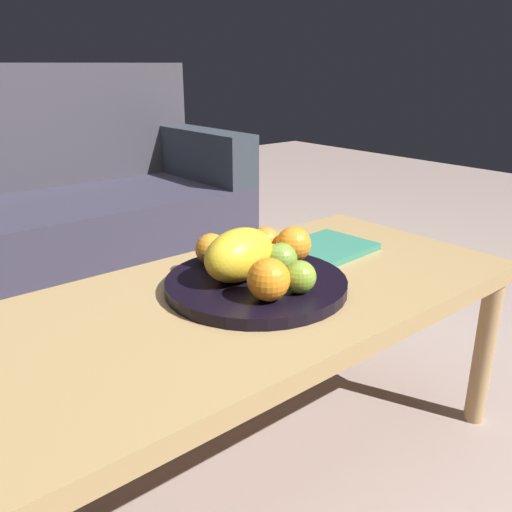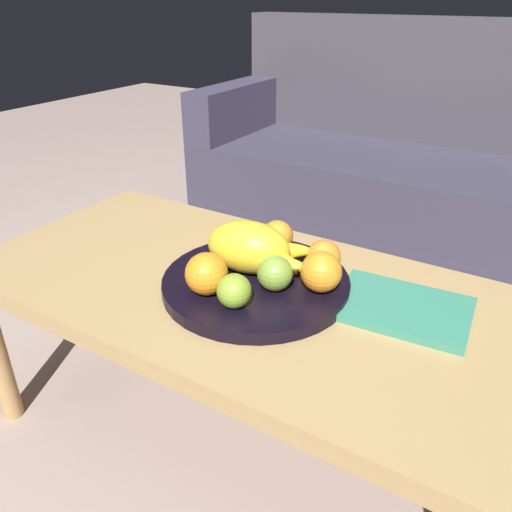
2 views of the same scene
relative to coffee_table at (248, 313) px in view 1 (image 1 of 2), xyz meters
name	(u,v)px [view 1 (image 1 of 2)]	position (x,y,z in m)	size (l,w,h in m)	color
ground_plane	(249,465)	(0.00, 0.00, -0.40)	(8.00, 8.00, 0.00)	#A38C83
coffee_table	(248,313)	(0.00, 0.00, 0.00)	(1.23, 0.58, 0.45)	tan
couch	(26,225)	(-0.05, 1.31, -0.09)	(1.70, 0.70, 0.90)	#363344
fruit_bowl	(256,284)	(0.02, 0.00, 0.06)	(0.38, 0.38, 0.03)	black
melon_large_front	(239,255)	(-0.01, 0.02, 0.13)	(0.18, 0.11, 0.11)	yellow
orange_front	(265,242)	(0.13, 0.09, 0.11)	(0.07, 0.07, 0.07)	orange
orange_left	(213,249)	(0.00, 0.13, 0.11)	(0.07, 0.07, 0.07)	orange
orange_right	(268,279)	(-0.03, -0.10, 0.11)	(0.08, 0.08, 0.08)	orange
orange_back	(293,244)	(0.15, 0.03, 0.11)	(0.08, 0.08, 0.08)	orange
apple_front	(281,259)	(0.08, -0.02, 0.11)	(0.07, 0.07, 0.07)	olive
apple_left	(300,277)	(0.04, -0.11, 0.11)	(0.07, 0.07, 0.07)	#81A530
banana_bunch	(247,258)	(0.03, 0.04, 0.10)	(0.17, 0.11, 0.06)	yellow
magazine	(323,249)	(0.30, 0.07, 0.06)	(0.25, 0.18, 0.02)	#36846B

